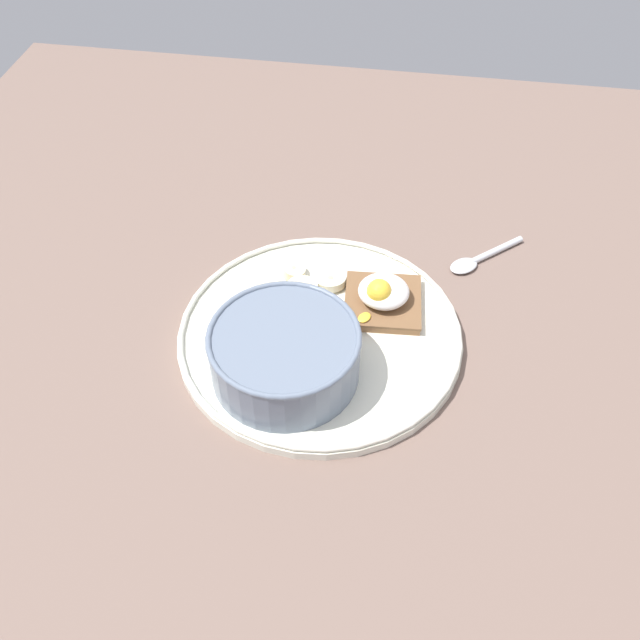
% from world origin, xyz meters
% --- Properties ---
extents(ground_plane, '(1.20, 1.20, 0.02)m').
position_xyz_m(ground_plane, '(0.00, 0.00, 0.01)').
color(ground_plane, '#715B50').
rests_on(ground_plane, ground).
extents(plate, '(0.30, 0.30, 0.02)m').
position_xyz_m(plate, '(0.00, 0.00, 0.03)').
color(plate, silver).
rests_on(plate, ground_plane).
extents(oatmeal_bowl, '(0.15, 0.15, 0.06)m').
position_xyz_m(oatmeal_bowl, '(0.03, 0.06, 0.06)').
color(oatmeal_bowl, slate).
rests_on(oatmeal_bowl, plate).
extents(toast_slice, '(0.09, 0.09, 0.01)m').
position_xyz_m(toast_slice, '(-0.06, -0.05, 0.04)').
color(toast_slice, brown).
rests_on(toast_slice, plate).
extents(poached_egg, '(0.06, 0.07, 0.03)m').
position_xyz_m(poached_egg, '(-0.06, -0.05, 0.05)').
color(poached_egg, white).
rests_on(poached_egg, toast_slice).
extents(banana_slice_front, '(0.05, 0.05, 0.02)m').
position_xyz_m(banana_slice_front, '(0.03, -0.05, 0.04)').
color(banana_slice_front, beige).
rests_on(banana_slice_front, plate).
extents(banana_slice_left, '(0.03, 0.03, 0.02)m').
position_xyz_m(banana_slice_left, '(0.04, -0.08, 0.04)').
color(banana_slice_left, '#FBE7BB').
rests_on(banana_slice_left, plate).
extents(banana_slice_back, '(0.05, 0.05, 0.01)m').
position_xyz_m(banana_slice_back, '(-0.00, -0.08, 0.04)').
color(banana_slice_back, beige).
rests_on(banana_slice_back, plate).
extents(banana_slice_right, '(0.04, 0.04, 0.02)m').
position_xyz_m(banana_slice_right, '(0.06, -0.05, 0.04)').
color(banana_slice_right, '#F5E7B2').
rests_on(banana_slice_right, plate).
extents(spoon, '(0.09, 0.08, 0.01)m').
position_xyz_m(spoon, '(-0.17, -0.15, 0.02)').
color(spoon, silver).
rests_on(spoon, ground_plane).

